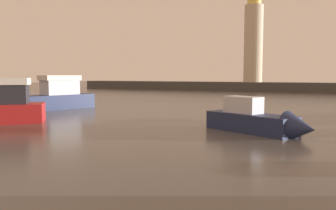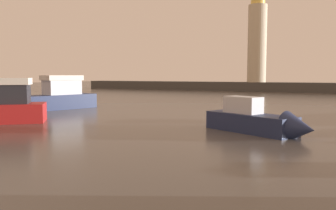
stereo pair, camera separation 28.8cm
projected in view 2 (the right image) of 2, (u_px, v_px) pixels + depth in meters
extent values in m
plane|color=#4C4742|center=(252.00, 106.00, 33.17)|extent=(220.00, 220.00, 0.00)
cube|color=#423F3D|center=(295.00, 87.00, 60.66)|extent=(89.01, 4.13, 1.70)
cylinder|color=beige|center=(257.00, 44.00, 63.15)|extent=(3.41, 3.41, 14.13)
cube|color=#1E284C|center=(55.00, 102.00, 29.94)|extent=(4.12, 7.62, 1.27)
cone|color=#1E284C|center=(5.00, 104.00, 26.88)|extent=(2.60, 2.50, 2.13)
cube|color=silver|center=(62.00, 87.00, 30.38)|extent=(2.41, 3.35, 1.26)
cube|color=silver|center=(62.00, 78.00, 30.31)|extent=(2.65, 3.69, 0.44)
cube|color=#1E284C|center=(250.00, 123.00, 17.96)|extent=(5.13, 3.50, 0.96)
cone|color=#1E284C|center=(300.00, 129.00, 15.71)|extent=(1.94, 1.99, 1.53)
cube|color=silver|center=(243.00, 105.00, 18.27)|extent=(2.20, 1.73, 0.88)
cube|color=#232328|center=(10.00, 94.00, 21.56)|extent=(2.72, 2.65, 1.20)
cube|color=silver|center=(10.00, 81.00, 21.49)|extent=(2.99, 2.92, 0.42)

